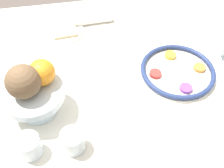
% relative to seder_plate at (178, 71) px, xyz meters
% --- Properties ---
extents(ground_plane, '(8.00, 8.00, 0.00)m').
position_rel_seder_plate_xyz_m(ground_plane, '(0.13, -0.09, -0.75)').
color(ground_plane, '#564C47').
extents(dining_table, '(1.59, 1.03, 0.74)m').
position_rel_seder_plate_xyz_m(dining_table, '(0.13, -0.09, -0.38)').
color(dining_table, silver).
rests_on(dining_table, ground_plane).
extents(seder_plate, '(0.30, 0.30, 0.03)m').
position_rel_seder_plate_xyz_m(seder_plate, '(0.00, 0.00, 0.00)').
color(seder_plate, silver).
rests_on(seder_plate, dining_table).
extents(fruit_stand, '(0.21, 0.21, 0.11)m').
position_rel_seder_plate_xyz_m(fruit_stand, '(0.56, 0.08, 0.07)').
color(fruit_stand, silver).
rests_on(fruit_stand, dining_table).
extents(orange_fruit, '(0.09, 0.09, 0.09)m').
position_rel_seder_plate_xyz_m(orange_fruit, '(0.52, 0.05, 0.14)').
color(orange_fruit, orange).
rests_on(orange_fruit, fruit_stand).
extents(coconut, '(0.11, 0.11, 0.11)m').
position_rel_seder_plate_xyz_m(coconut, '(0.57, 0.09, 0.15)').
color(coconut, brown).
rests_on(coconut, fruit_stand).
extents(bread_plate, '(0.18, 0.18, 0.02)m').
position_rel_seder_plate_xyz_m(bread_plate, '(0.44, -0.35, -0.01)').
color(bread_plate, silver).
rests_on(bread_plate, dining_table).
extents(napkin_roll, '(0.20, 0.05, 0.04)m').
position_rel_seder_plate_xyz_m(napkin_roll, '(0.30, -0.40, 0.01)').
color(napkin_roll, white).
rests_on(napkin_roll, dining_table).
extents(cup_near, '(0.08, 0.08, 0.08)m').
position_rel_seder_plate_xyz_m(cup_near, '(0.58, 0.25, 0.02)').
color(cup_near, silver).
rests_on(cup_near, dining_table).
extents(cup_far, '(0.08, 0.08, 0.08)m').
position_rel_seder_plate_xyz_m(cup_far, '(0.44, 0.25, 0.02)').
color(cup_far, silver).
rests_on(cup_far, dining_table).
extents(fork_left, '(0.06, 0.17, 0.01)m').
position_rel_seder_plate_xyz_m(fork_left, '(-0.06, 0.24, -0.01)').
color(fork_left, silver).
rests_on(fork_left, dining_table).
extents(fork_right, '(0.06, 0.17, 0.01)m').
position_rel_seder_plate_xyz_m(fork_right, '(-0.03, 0.24, -0.01)').
color(fork_right, silver).
rests_on(fork_right, dining_table).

